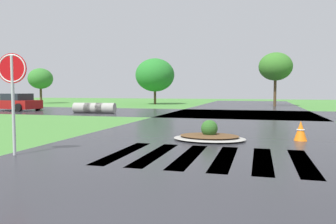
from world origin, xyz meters
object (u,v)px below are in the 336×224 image
at_px(drainage_pipe_stack, 94,108).
at_px(traffic_cone, 301,131).
at_px(stop_sign, 12,80).
at_px(car_blue_compact, 16,103).
at_px(median_island, 209,136).

bearing_deg(drainage_pipe_stack, traffic_cone, -37.93).
xyz_separation_m(stop_sign, car_blue_compact, (-13.17, 15.74, -1.29)).
height_order(car_blue_compact, drainage_pipe_stack, car_blue_compact).
relative_size(stop_sign, car_blue_compact, 0.62).
distance_m(car_blue_compact, traffic_cone, 23.40).
relative_size(stop_sign, drainage_pipe_stack, 0.82).
bearing_deg(car_blue_compact, drainage_pipe_stack, 179.81).
distance_m(drainage_pipe_stack, traffic_cone, 16.37).
distance_m(stop_sign, car_blue_compact, 20.56).
height_order(stop_sign, traffic_cone, stop_sign).
bearing_deg(median_island, car_blue_compact, 146.16).
bearing_deg(drainage_pipe_stack, median_island, -47.14).
height_order(stop_sign, median_island, stop_sign).
bearing_deg(car_blue_compact, traffic_cone, 159.38).
bearing_deg(drainage_pipe_stack, stop_sign, -69.42).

